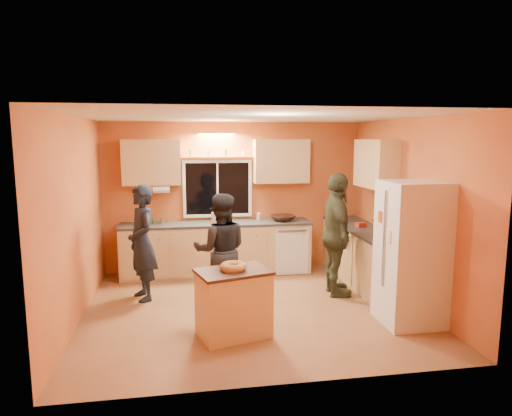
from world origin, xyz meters
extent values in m
plane|color=brown|center=(0.00, 0.00, 0.00)|extent=(4.50, 4.50, 0.00)
cube|color=orange|center=(0.00, 2.00, 1.30)|extent=(4.50, 0.04, 2.60)
cube|color=orange|center=(0.00, -2.00, 1.30)|extent=(4.50, 0.04, 2.60)
cube|color=orange|center=(-2.25, 0.00, 1.30)|extent=(0.04, 4.00, 2.60)
cube|color=orange|center=(2.25, 0.00, 1.30)|extent=(0.04, 4.00, 2.60)
cube|color=white|center=(0.00, 0.00, 2.60)|extent=(4.50, 4.00, 0.02)
cube|color=black|center=(-0.30, 1.99, 1.45)|extent=(1.10, 0.02, 0.90)
cube|color=white|center=(-0.30, 1.97, 1.45)|extent=(1.20, 0.04, 1.00)
cube|color=tan|center=(-1.40, 1.83, 1.92)|extent=(0.95, 0.33, 0.75)
cube|color=tan|center=(0.80, 1.83, 1.92)|extent=(0.95, 0.33, 0.75)
cube|color=tan|center=(2.08, 0.80, 1.92)|extent=(0.33, 1.00, 0.75)
cylinder|color=silver|center=(-1.25, 1.72, 1.48)|extent=(0.27, 0.12, 0.12)
cube|color=tan|center=(-0.35, 1.70, 0.43)|extent=(3.20, 0.60, 0.86)
cube|color=#282B2D|center=(-0.35, 1.70, 0.88)|extent=(3.24, 0.62, 0.04)
cube|color=tan|center=(1.95, 1.70, 0.43)|extent=(0.60, 0.60, 0.86)
cube|color=#282B2D|center=(1.95, 1.70, 0.88)|extent=(0.62, 0.62, 0.04)
cube|color=tan|center=(1.95, 0.50, 0.43)|extent=(0.60, 1.80, 0.86)
cube|color=#282B2D|center=(1.95, 0.50, 0.88)|extent=(0.62, 1.84, 0.04)
cube|color=silver|center=(1.89, -0.80, 0.90)|extent=(0.72, 0.70, 1.80)
cube|color=tan|center=(-0.35, -0.84, 0.39)|extent=(0.91, 0.72, 0.77)
cube|color=black|center=(-0.35, -0.84, 0.78)|extent=(0.95, 0.77, 0.04)
torus|color=#B08348|center=(-0.35, -0.84, 0.85)|extent=(0.31, 0.31, 0.09)
imported|color=black|center=(-1.50, 0.63, 0.84)|extent=(0.59, 0.71, 1.67)
imported|color=black|center=(-0.41, 0.18, 0.79)|extent=(0.81, 0.66, 1.58)
imported|color=#2E3220|center=(1.32, 0.35, 0.91)|extent=(0.56, 1.11, 1.83)
imported|color=black|center=(0.80, 1.68, 0.95)|extent=(0.51, 0.51, 0.10)
cylinder|color=beige|center=(-0.36, 1.74, 0.99)|extent=(0.14, 0.14, 0.17)
imported|color=gray|center=(2.02, 0.43, 1.05)|extent=(0.29, 0.26, 0.29)
cube|color=#B02C1B|center=(1.94, 0.94, 0.94)|extent=(0.18, 0.15, 0.07)
camera|label=1|loc=(-0.93, -5.94, 2.32)|focal=32.00mm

